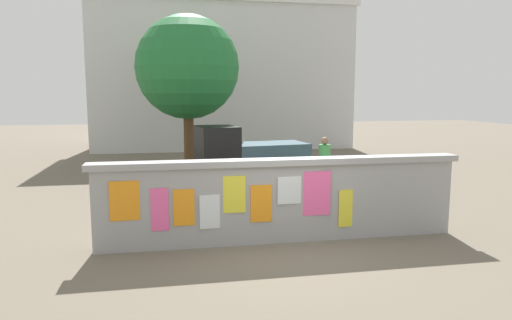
{
  "coord_description": "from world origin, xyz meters",
  "views": [
    {
      "loc": [
        -2.17,
        -8.65,
        2.86
      ],
      "look_at": [
        -0.09,
        2.2,
        1.31
      ],
      "focal_mm": 32.91,
      "sensor_mm": 36.0,
      "label": 1
    }
  ],
  "objects_px": {
    "motorcycle": "(273,189)",
    "person_walking": "(324,159)",
    "bicycle_far": "(377,204)",
    "tree_roadside": "(187,68)",
    "auto_rickshaw_truck": "(246,154)",
    "bicycle_near": "(196,193)"
  },
  "relations": [
    {
      "from": "person_walking",
      "to": "tree_roadside",
      "type": "distance_m",
      "value": 7.18
    },
    {
      "from": "auto_rickshaw_truck",
      "to": "bicycle_far",
      "type": "bearing_deg",
      "value": -67.74
    },
    {
      "from": "auto_rickshaw_truck",
      "to": "bicycle_far",
      "type": "xyz_separation_m",
      "value": [
        2.13,
        -5.22,
        -0.54
      ]
    },
    {
      "from": "motorcycle",
      "to": "bicycle_far",
      "type": "relative_size",
      "value": 1.11
    },
    {
      "from": "bicycle_near",
      "to": "person_walking",
      "type": "height_order",
      "value": "person_walking"
    },
    {
      "from": "motorcycle",
      "to": "bicycle_near",
      "type": "distance_m",
      "value": 1.96
    },
    {
      "from": "motorcycle",
      "to": "bicycle_near",
      "type": "xyz_separation_m",
      "value": [
        -1.93,
        0.3,
        -0.1
      ]
    },
    {
      "from": "auto_rickshaw_truck",
      "to": "bicycle_near",
      "type": "distance_m",
      "value": 3.81
    },
    {
      "from": "tree_roadside",
      "to": "motorcycle",
      "type": "bearing_deg",
      "value": -75.82
    },
    {
      "from": "bicycle_near",
      "to": "tree_roadside",
      "type": "distance_m",
      "value": 7.57
    },
    {
      "from": "auto_rickshaw_truck",
      "to": "bicycle_near",
      "type": "relative_size",
      "value": 2.25
    },
    {
      "from": "motorcycle",
      "to": "person_walking",
      "type": "distance_m",
      "value": 2.49
    },
    {
      "from": "person_walking",
      "to": "bicycle_near",
      "type": "bearing_deg",
      "value": -162.01
    },
    {
      "from": "motorcycle",
      "to": "bicycle_far",
      "type": "height_order",
      "value": "bicycle_far"
    },
    {
      "from": "auto_rickshaw_truck",
      "to": "bicycle_far",
      "type": "distance_m",
      "value": 5.66
    },
    {
      "from": "motorcycle",
      "to": "bicycle_near",
      "type": "bearing_deg",
      "value": 171.2
    },
    {
      "from": "auto_rickshaw_truck",
      "to": "person_walking",
      "type": "distance_m",
      "value": 2.83
    },
    {
      "from": "auto_rickshaw_truck",
      "to": "motorcycle",
      "type": "bearing_deg",
      "value": -88.77
    },
    {
      "from": "motorcycle",
      "to": "person_walking",
      "type": "xyz_separation_m",
      "value": [
        1.89,
        1.54,
        0.52
      ]
    },
    {
      "from": "motorcycle",
      "to": "bicycle_far",
      "type": "bearing_deg",
      "value": -38.48
    },
    {
      "from": "bicycle_far",
      "to": "person_walking",
      "type": "bearing_deg",
      "value": 93.06
    },
    {
      "from": "auto_rickshaw_truck",
      "to": "bicycle_near",
      "type": "bearing_deg",
      "value": -119.51
    }
  ]
}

